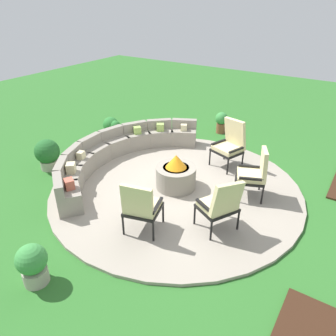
% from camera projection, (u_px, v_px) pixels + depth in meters
% --- Properties ---
extents(ground_plane, '(24.00, 24.00, 0.00)m').
position_uv_depth(ground_plane, '(176.00, 189.00, 6.95)').
color(ground_plane, '#2D6B28').
extents(patio_circle, '(5.29, 5.29, 0.06)m').
position_uv_depth(patio_circle, '(176.00, 187.00, 6.94)').
color(patio_circle, '#9E9384').
rests_on(patio_circle, ground_plane).
extents(fire_pit, '(0.85, 0.85, 0.75)m').
position_uv_depth(fire_pit, '(176.00, 174.00, 6.78)').
color(fire_pit, gray).
rests_on(fire_pit, patio_circle).
extents(curved_stone_bench, '(4.46, 1.85, 0.66)m').
position_uv_depth(curved_stone_bench, '(118.00, 153.00, 7.74)').
color(curved_stone_bench, gray).
rests_on(curved_stone_bench, patio_circle).
extents(lounge_chair_front_left, '(0.72, 0.71, 1.03)m').
position_uv_depth(lounge_chair_front_left, '(141.00, 205.00, 5.38)').
color(lounge_chair_front_left, black).
rests_on(lounge_chair_front_left, patio_circle).
extents(lounge_chair_front_right, '(0.79, 0.78, 1.05)m').
position_uv_depth(lounge_chair_front_right, '(221.00, 204.00, 5.42)').
color(lounge_chair_front_right, black).
rests_on(lounge_chair_front_right, patio_circle).
extents(lounge_chair_back_left, '(0.73, 0.73, 1.06)m').
position_uv_depth(lounge_chair_back_left, '(255.00, 172.00, 6.34)').
color(lounge_chair_back_left, black).
rests_on(lounge_chair_back_left, patio_circle).
extents(lounge_chair_back_right, '(0.74, 0.77, 1.15)m').
position_uv_depth(lounge_chair_back_right, '(230.00, 143.00, 7.48)').
color(lounge_chair_back_right, black).
rests_on(lounge_chair_back_right, patio_circle).
extents(potted_plant_0, '(0.44, 0.44, 0.66)m').
position_uv_depth(potted_plant_0, '(33.00, 263.00, 4.56)').
color(potted_plant_0, '#A89E8E').
rests_on(potted_plant_0, ground_plane).
extents(potted_plant_1, '(0.44, 0.44, 0.65)m').
position_uv_depth(potted_plant_1, '(111.00, 127.00, 9.14)').
color(potted_plant_1, '#605B56').
rests_on(potted_plant_1, ground_plane).
extents(potted_plant_2, '(0.29, 0.29, 0.59)m').
position_uv_depth(potted_plant_2, '(116.00, 130.00, 9.05)').
color(potted_plant_2, '#605B56').
rests_on(potted_plant_2, ground_plane).
extents(potted_plant_3, '(0.36, 0.36, 0.63)m').
position_uv_depth(potted_plant_3, '(221.00, 121.00, 9.54)').
color(potted_plant_3, brown).
rests_on(potted_plant_3, ground_plane).
extents(potted_plant_4, '(0.58, 0.58, 0.74)m').
position_uv_depth(potted_plant_4, '(47.00, 154.00, 7.56)').
color(potted_plant_4, '#A89E8E').
rests_on(potted_plant_4, ground_plane).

